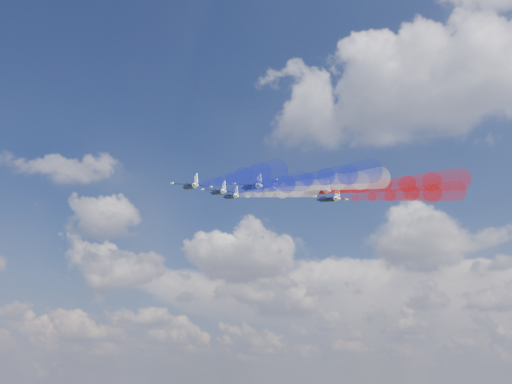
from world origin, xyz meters
The scene contains 16 objects.
jet_lead centered at (-24.57, 9.80, 141.33)m, with size 9.67×12.09×3.22m, color black, non-canonical shape.
trail_lead centered at (-4.56, -5.07, 134.87)m, with size 4.03×40.83×4.03m, color silver, non-canonical shape.
jet_inner_left centered at (-21.77, -1.02, 138.92)m, with size 9.67×12.09×3.22m, color black, non-canonical shape.
trail_inner_left centered at (-1.76, -15.89, 132.46)m, with size 4.03×40.83×4.03m, color #1822D3, non-canonical shape.
jet_inner_right centered at (-11.33, 11.18, 140.45)m, with size 9.67×12.09×3.22m, color black, non-canonical shape.
trail_inner_right centered at (8.68, -3.69, 133.99)m, with size 4.03×40.83×4.03m, color red, non-canonical shape.
jet_outer_left centered at (-18.65, -17.69, 134.87)m, with size 9.67×12.09×3.22m, color black, non-canonical shape.
trail_outer_left centered at (1.35, -32.57, 128.40)m, with size 4.03×40.83×4.03m, color #1822D3, non-canonical shape.
jet_center_third centered at (-6.74, -1.65, 136.70)m, with size 9.67×12.09×3.22m, color black, non-canonical shape.
trail_center_third centered at (13.26, -16.53, 130.24)m, with size 4.03×40.83×4.03m, color silver, non-canonical shape.
jet_outer_right centered at (3.57, 11.78, 136.66)m, with size 9.67×12.09×3.22m, color black, non-canonical shape.
trail_outer_right centered at (23.57, -3.09, 130.20)m, with size 4.03×40.83×4.03m, color red, non-canonical shape.
jet_rear_left centered at (-4.60, -13.81, 133.56)m, with size 9.67×12.09×3.22m, color black, non-canonical shape.
trail_rear_left centered at (15.40, -28.68, 127.10)m, with size 4.03×40.83×4.03m, color #1822D3, non-canonical shape.
jet_rear_right centered at (6.34, -1.69, 134.22)m, with size 9.67×12.09×3.22m, color black, non-canonical shape.
trail_rear_right centered at (26.35, -16.57, 127.75)m, with size 4.03×40.83×4.03m, color red, non-canonical shape.
Camera 1 is at (55.41, -120.60, 90.83)m, focal length 40.70 mm.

